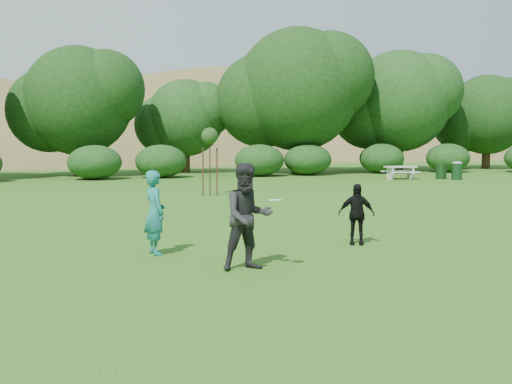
% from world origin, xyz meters
% --- Properties ---
extents(ground, '(120.00, 120.00, 0.00)m').
position_xyz_m(ground, '(0.00, 0.00, 0.00)').
color(ground, '#19470C').
rests_on(ground, ground).
extents(player_teal, '(0.56, 0.73, 1.78)m').
position_xyz_m(player_teal, '(-2.74, 1.14, 0.89)').
color(player_teal, '#186F6D').
rests_on(player_teal, ground).
extents(player_grey, '(1.02, 0.82, 1.99)m').
position_xyz_m(player_grey, '(-1.27, -0.89, 0.99)').
color(player_grey, black).
rests_on(player_grey, ground).
extents(player_black, '(0.89, 0.64, 1.41)m').
position_xyz_m(player_black, '(1.86, 1.12, 0.70)').
color(player_black, black).
rests_on(player_black, ground).
extents(trash_can_near, '(0.60, 0.60, 0.90)m').
position_xyz_m(trash_can_near, '(16.22, 20.54, 0.45)').
color(trash_can_near, black).
rests_on(trash_can_near, ground).
extents(frisbee, '(0.27, 0.27, 0.06)m').
position_xyz_m(frisbee, '(-0.82, -1.19, 1.33)').
color(frisbee, white).
rests_on(frisbee, ground).
extents(sapling, '(0.70, 0.70, 2.85)m').
position_xyz_m(sapling, '(1.15, 14.07, 2.42)').
color(sapling, '#361E15').
rests_on(sapling, ground).
extents(picnic_table, '(1.80, 1.48, 0.76)m').
position_xyz_m(picnic_table, '(13.81, 20.95, 0.52)').
color(picnic_table, '#B6B5A8').
rests_on(picnic_table, ground).
extents(trash_can_lidded, '(0.60, 0.60, 1.05)m').
position_xyz_m(trash_can_lidded, '(16.70, 19.69, 0.54)').
color(trash_can_lidded, '#13351A').
rests_on(trash_can_lidded, ground).
extents(hillside, '(150.00, 72.00, 52.00)m').
position_xyz_m(hillside, '(-0.56, 68.45, -11.97)').
color(hillside, olive).
rests_on(hillside, ground).
extents(tree_row, '(53.92, 10.38, 9.62)m').
position_xyz_m(tree_row, '(3.23, 28.68, 4.87)').
color(tree_row, '#3A2616').
rests_on(tree_row, ground).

